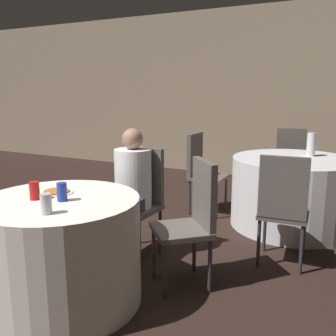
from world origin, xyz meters
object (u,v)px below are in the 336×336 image
Objects in this scene: pizza_plate_near at (57,192)px; bottle_far at (311,145)px; chair_far_west at (201,166)px; table_near at (62,251)px; soda_can_red at (34,191)px; chair_far_north at (290,158)px; soda_can_silver at (46,204)px; chair_far_south at (283,202)px; person_white_shirt at (129,196)px; table_far at (293,192)px; chair_near_northeast at (194,213)px; chair_near_north at (140,192)px; soda_can_blue at (62,192)px.

bottle_far is (1.42, 2.40, 0.12)m from pizza_plate_near.
bottle_far is (1.20, 0.21, 0.31)m from chair_far_west.
soda_can_red is at bearing -147.10° from table_near.
bottle_far is (1.43, 2.59, 0.07)m from soda_can_red.
pizza_plate_near is at bearing 60.47° from chair_far_north.
soda_can_red is 0.34m from soda_can_silver.
chair_far_south is (0.29, -2.13, 0.00)m from chair_far_north.
bottle_far is (1.30, 2.51, 0.50)m from table_near.
pizza_plate_near is at bearing 79.80° from person_white_shirt.
soda_can_red is at bearing 81.82° from person_white_shirt.
person_white_shirt is at bearing -126.81° from table_far.
chair_near_northeast is 4.08× the size of pizza_plate_near.
chair_far_north is (0.97, 3.35, 0.19)m from table_near.
chair_near_north is 1.08m from soda_can_red.
soda_can_red is at bearing 61.24° from chair_far_north.
chair_far_south is (1.16, -1.07, 0.00)m from chair_far_west.
soda_can_silver is at bearing -130.65° from chair_far_south.
bottle_far is (1.26, 1.72, 0.30)m from person_white_shirt.
soda_can_red is (-0.13, -0.08, 0.44)m from table_near.
chair_near_northeast is 1.10m from soda_can_silver.
chair_near_north is at bearing -90.00° from person_white_shirt.
soda_can_blue is 1.00× the size of soda_can_silver.
pizza_plate_near is 0.46m from soda_can_silver.
table_near is at bearing -41.32° from pizza_plate_near.
pizza_plate_near is at bearing -120.50° from table_far.
chair_far_south is 1.87m from soda_can_silver.
chair_near_northeast is at bearing 73.40° from chair_far_north.
chair_near_northeast is 0.84× the size of person_white_shirt.
chair_near_northeast reaches higher than soda_can_red.
chair_far_south is 1.92m from soda_can_red.
soda_can_silver reaches higher than pizza_plate_near.
bottle_far is (1.25, 2.53, 0.07)m from soda_can_blue.
soda_can_red is (-0.01, -0.19, 0.05)m from pizza_plate_near.
chair_far_north is at bearing 74.85° from soda_can_blue.
soda_can_blue reaches higher than pizza_plate_near.
soda_can_silver is at bearing 66.30° from chair_far_north.
chair_far_west reaches higher than soda_can_blue.
table_near is 1.76m from chair_far_south.
chair_far_south is 7.88× the size of soda_can_red.
soda_can_blue is (0.05, -0.02, 0.44)m from table_near.
chair_far_north and chair_far_south have the same top height.
table_far is 5.57× the size of pizza_plate_near.
table_far is 1.37× the size of chair_far_west.
chair_far_north is at bearing -48.18° from chair_near_northeast.
bottle_far is (0.60, 1.86, 0.31)m from chair_near_northeast.
chair_near_north and chair_far_north have the same top height.
chair_far_west is at bearing 84.49° from soda_can_red.
person_white_shirt is 4.88× the size of pizza_plate_near.
table_far is at bearing 90.00° from chair_far_south.
chair_near_northeast is at bearing 42.61° from table_near.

